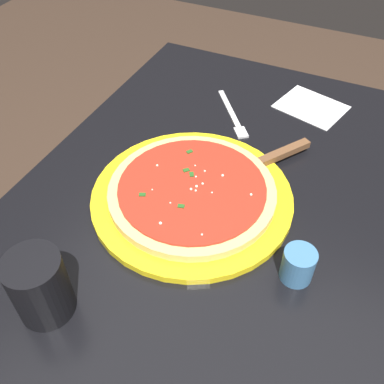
{
  "coord_description": "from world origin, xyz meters",
  "views": [
    {
      "loc": [
        -0.55,
        -0.2,
        1.36
      ],
      "look_at": [
        -0.03,
        0.03,
        0.79
      ],
      "focal_mm": 41.11,
      "sensor_mm": 36.0,
      "label": 1
    }
  ],
  "objects_px": {
    "cup_small_sauce": "(298,265)",
    "fork": "(233,116)",
    "cup_tall_drink": "(40,287)",
    "pizza": "(192,191)",
    "napkin_folded_right": "(311,107)",
    "pizza_server": "(267,161)",
    "serving_plate": "(192,197)"
  },
  "relations": [
    {
      "from": "serving_plate",
      "to": "fork",
      "type": "distance_m",
      "value": 0.28
    },
    {
      "from": "pizza",
      "to": "fork",
      "type": "bearing_deg",
      "value": 5.31
    },
    {
      "from": "cup_small_sauce",
      "to": "napkin_folded_right",
      "type": "relative_size",
      "value": 0.4
    },
    {
      "from": "cup_tall_drink",
      "to": "napkin_folded_right",
      "type": "distance_m",
      "value": 0.72
    },
    {
      "from": "cup_tall_drink",
      "to": "napkin_folded_right",
      "type": "height_order",
      "value": "cup_tall_drink"
    },
    {
      "from": "pizza",
      "to": "pizza_server",
      "type": "height_order",
      "value": "pizza"
    },
    {
      "from": "serving_plate",
      "to": "cup_tall_drink",
      "type": "relative_size",
      "value": 3.3
    },
    {
      "from": "pizza_server",
      "to": "pizza",
      "type": "bearing_deg",
      "value": 145.94
    },
    {
      "from": "cup_tall_drink",
      "to": "pizza",
      "type": "bearing_deg",
      "value": -18.88
    },
    {
      "from": "cup_small_sauce",
      "to": "fork",
      "type": "relative_size",
      "value": 0.37
    },
    {
      "from": "serving_plate",
      "to": "napkin_folded_right",
      "type": "distance_m",
      "value": 0.41
    },
    {
      "from": "serving_plate",
      "to": "fork",
      "type": "height_order",
      "value": "serving_plate"
    },
    {
      "from": "napkin_folded_right",
      "to": "fork",
      "type": "relative_size",
      "value": 0.92
    },
    {
      "from": "serving_plate",
      "to": "napkin_folded_right",
      "type": "relative_size",
      "value": 2.55
    },
    {
      "from": "pizza_server",
      "to": "cup_small_sauce",
      "type": "relative_size",
      "value": 3.54
    },
    {
      "from": "napkin_folded_right",
      "to": "fork",
      "type": "height_order",
      "value": "fork"
    },
    {
      "from": "pizza",
      "to": "cup_small_sauce",
      "type": "relative_size",
      "value": 5.26
    },
    {
      "from": "serving_plate",
      "to": "cup_small_sauce",
      "type": "relative_size",
      "value": 6.37
    },
    {
      "from": "fork",
      "to": "serving_plate",
      "type": "bearing_deg",
      "value": -174.69
    },
    {
      "from": "pizza",
      "to": "cup_small_sauce",
      "type": "height_order",
      "value": "cup_small_sauce"
    },
    {
      "from": "pizza_server",
      "to": "cup_small_sauce",
      "type": "height_order",
      "value": "cup_small_sauce"
    },
    {
      "from": "napkin_folded_right",
      "to": "fork",
      "type": "bearing_deg",
      "value": 126.83
    },
    {
      "from": "cup_small_sauce",
      "to": "fork",
      "type": "xyz_separation_m",
      "value": [
        0.36,
        0.25,
        -0.03
      ]
    },
    {
      "from": "pizza",
      "to": "napkin_folded_right",
      "type": "height_order",
      "value": "pizza"
    },
    {
      "from": "serving_plate",
      "to": "napkin_folded_right",
      "type": "bearing_deg",
      "value": -17.98
    },
    {
      "from": "pizza",
      "to": "pizza_server",
      "type": "bearing_deg",
      "value": -34.06
    },
    {
      "from": "cup_small_sauce",
      "to": "napkin_folded_right",
      "type": "bearing_deg",
      "value": 11.1
    },
    {
      "from": "pizza",
      "to": "serving_plate",
      "type": "bearing_deg",
      "value": -87.56
    },
    {
      "from": "pizza_server",
      "to": "napkin_folded_right",
      "type": "bearing_deg",
      "value": -7.0
    },
    {
      "from": "fork",
      "to": "cup_tall_drink",
      "type": "bearing_deg",
      "value": 172.52
    },
    {
      "from": "pizza",
      "to": "cup_tall_drink",
      "type": "xyz_separation_m",
      "value": [
        -0.29,
        0.1,
        0.03
      ]
    },
    {
      "from": "cup_small_sauce",
      "to": "fork",
      "type": "height_order",
      "value": "cup_small_sauce"
    }
  ]
}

